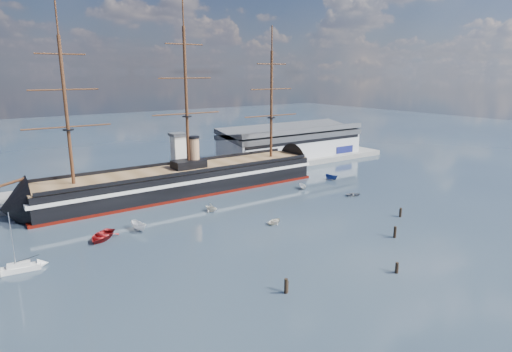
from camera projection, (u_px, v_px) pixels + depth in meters
ground at (221, 208)px, 119.02m from camera, size 600.00×600.00×0.00m
quay at (194, 178)px, 153.28m from camera, size 180.00×18.00×2.00m
warehouse at (291, 142)px, 181.22m from camera, size 63.00×21.00×11.60m
quay_tower at (179, 154)px, 144.70m from camera, size 5.00×5.00×15.00m
warship at (178, 181)px, 132.16m from camera, size 112.89×16.41×53.94m
sailboat at (19, 268)px, 81.08m from camera, size 7.63×3.07×11.87m
motorboat_a at (139, 231)px, 102.05m from camera, size 7.10×3.49×2.72m
motorboat_b at (275, 223)px, 107.22m from camera, size 2.19×3.14×1.36m
motorboat_c at (303, 189)px, 138.29m from camera, size 5.45×3.61×2.05m
motorboat_d at (211, 211)px, 116.28m from camera, size 7.23×4.90×2.44m
motorboat_e at (354, 196)px, 130.70m from camera, size 2.12×3.12×1.35m
motorboat_f at (331, 180)px, 150.15m from camera, size 6.11×3.07×2.34m
motorboat_g at (102, 239)px, 96.76m from camera, size 5.09×4.98×2.37m
piling_near_left at (286, 293)px, 73.21m from camera, size 0.64×0.64×3.39m
piling_near_mid at (396, 273)px, 80.55m from camera, size 0.64×0.64×2.81m
piling_near_right at (394, 238)px, 97.76m from camera, size 0.64×0.64×3.40m
piling_far_right at (400, 217)px, 111.71m from camera, size 0.64×0.64×3.18m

